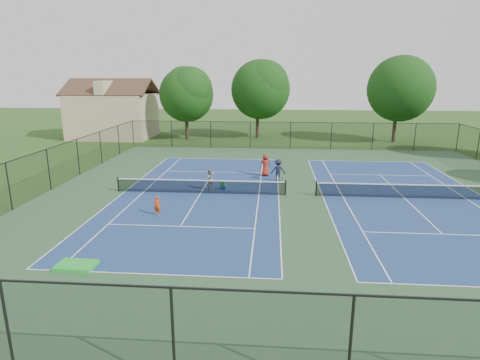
# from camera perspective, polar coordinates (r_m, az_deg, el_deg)

# --- Properties ---
(ground) EXTENTS (140.00, 140.00, 0.00)m
(ground) POSITION_cam_1_polar(r_m,az_deg,el_deg) (28.09, 8.60, -2.22)
(ground) COLOR #234716
(ground) RESTS_ON ground
(court_pad) EXTENTS (36.00, 36.00, 0.01)m
(court_pad) POSITION_cam_1_polar(r_m,az_deg,el_deg) (28.08, 8.60, -2.21)
(court_pad) COLOR #2B4E2D
(court_pad) RESTS_ON ground
(tennis_court_left) EXTENTS (12.00, 23.83, 1.07)m
(tennis_court_left) POSITION_cam_1_polar(r_m,az_deg,el_deg) (28.41, -5.62, -1.71)
(tennis_court_left) COLOR navy
(tennis_court_left) RESTS_ON ground
(tennis_court_right) EXTENTS (12.00, 23.83, 1.07)m
(tennis_court_right) POSITION_cam_1_polar(r_m,az_deg,el_deg) (29.41, 22.35, -2.21)
(tennis_court_right) COLOR navy
(tennis_court_right) RESTS_ON ground
(perimeter_fence) EXTENTS (36.08, 36.08, 3.02)m
(perimeter_fence) POSITION_cam_1_polar(r_m,az_deg,el_deg) (27.66, 8.73, 0.96)
(perimeter_fence) COLOR black
(perimeter_fence) RESTS_ON ground
(tree_back_a) EXTENTS (6.80, 6.80, 9.15)m
(tree_back_a) POSITION_cam_1_polar(r_m,az_deg,el_deg) (52.01, -7.74, 12.36)
(tree_back_a) COLOR #2D2116
(tree_back_a) RESTS_ON ground
(tree_back_b) EXTENTS (7.60, 7.60, 10.03)m
(tree_back_b) POSITION_cam_1_polar(r_m,az_deg,el_deg) (52.86, 2.55, 13.12)
(tree_back_b) COLOR #2D2116
(tree_back_b) RESTS_ON ground
(tree_back_d) EXTENTS (7.80, 7.80, 10.37)m
(tree_back_d) POSITION_cam_1_polar(r_m,az_deg,el_deg) (53.00, 21.62, 12.38)
(tree_back_d) COLOR #2D2116
(tree_back_d) RESTS_ON ground
(clapboard_house) EXTENTS (10.80, 8.10, 7.65)m
(clapboard_house) POSITION_cam_1_polar(r_m,az_deg,el_deg) (56.10, -17.57, 8.97)
(clapboard_house) COLOR tan
(clapboard_house) RESTS_ON ground
(child_player) EXTENTS (0.47, 0.35, 1.18)m
(child_player) POSITION_cam_1_polar(r_m,az_deg,el_deg) (24.32, -11.67, -3.60)
(child_player) COLOR #D1430D
(child_player) RESTS_ON ground
(instructor) EXTENTS (0.92, 0.82, 1.58)m
(instructor) POSITION_cam_1_polar(r_m,az_deg,el_deg) (29.04, -4.38, 0.09)
(instructor) COLOR gray
(instructor) RESTS_ON ground
(bystander_b) EXTENTS (1.14, 0.67, 1.75)m
(bystander_b) POSITION_cam_1_polar(r_m,az_deg,el_deg) (31.46, 5.44, 1.39)
(bystander_b) COLOR #171A32
(bystander_b) RESTS_ON ground
(bystander_c) EXTENTS (1.05, 0.84, 1.86)m
(bystander_c) POSITION_cam_1_polar(r_m,az_deg,el_deg) (33.01, 3.63, 2.15)
(bystander_c) COLOR maroon
(bystander_c) RESTS_ON ground
(ball_crate) EXTENTS (0.44, 0.38, 0.30)m
(ball_crate) POSITION_cam_1_polar(r_m,az_deg,el_deg) (29.19, -2.39, -1.10)
(ball_crate) COLOR #163A98
(ball_crate) RESTS_ON ground
(ball_hopper) EXTENTS (0.41, 0.37, 0.38)m
(ball_hopper) POSITION_cam_1_polar(r_m,az_deg,el_deg) (29.10, -2.39, -0.46)
(ball_hopper) COLOR green
(ball_hopper) RESTS_ON ball_crate
(green_tarp) EXTENTS (1.68, 1.12, 0.18)m
(green_tarp) POSITION_cam_1_polar(r_m,az_deg,el_deg) (19.16, -22.28, -11.21)
(green_tarp) COLOR #1E9F16
(green_tarp) RESTS_ON ground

